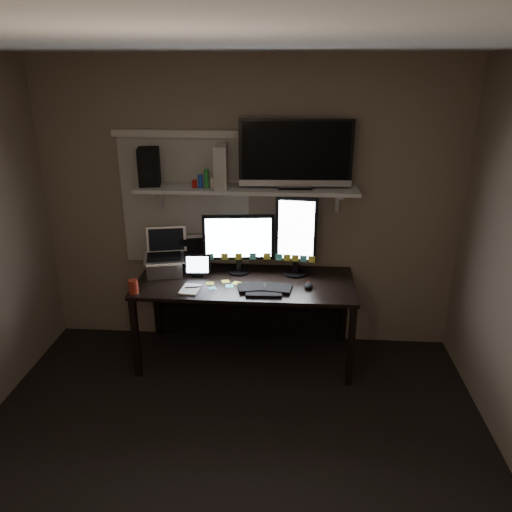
# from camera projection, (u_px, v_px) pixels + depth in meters

# --- Properties ---
(floor) EXTENTS (3.60, 3.60, 0.00)m
(floor) POSITION_uv_depth(u_px,v_px,m) (225.00, 484.00, 3.07)
(floor) COLOR black
(floor) RESTS_ON ground
(ceiling) EXTENTS (3.60, 3.60, 0.00)m
(ceiling) POSITION_uv_depth(u_px,v_px,m) (212.00, 43.00, 2.17)
(ceiling) COLOR silver
(ceiling) RESTS_ON back_wall
(back_wall) EXTENTS (3.60, 0.00, 3.60)m
(back_wall) POSITION_uv_depth(u_px,v_px,m) (249.00, 208.00, 4.29)
(back_wall) COLOR #7C6A59
(back_wall) RESTS_ON floor
(window_blinds) EXTENTS (1.10, 0.02, 1.10)m
(window_blinds) POSITION_uv_depth(u_px,v_px,m) (185.00, 202.00, 4.30)
(window_blinds) COLOR beige
(window_blinds) RESTS_ON back_wall
(desk) EXTENTS (1.80, 0.75, 0.73)m
(desk) POSITION_uv_depth(u_px,v_px,m) (247.00, 294.00, 4.31)
(desk) COLOR black
(desk) RESTS_ON floor
(wall_shelf) EXTENTS (1.80, 0.35, 0.03)m
(wall_shelf) POSITION_uv_depth(u_px,v_px,m) (247.00, 189.00, 4.05)
(wall_shelf) COLOR beige
(wall_shelf) RESTS_ON back_wall
(monitor_landscape) EXTENTS (0.61, 0.12, 0.53)m
(monitor_landscape) POSITION_uv_depth(u_px,v_px,m) (239.00, 244.00, 4.22)
(monitor_landscape) COLOR black
(monitor_landscape) RESTS_ON desk
(monitor_portrait) EXTENTS (0.35, 0.10, 0.69)m
(monitor_portrait) POSITION_uv_depth(u_px,v_px,m) (296.00, 236.00, 4.14)
(monitor_portrait) COLOR black
(monitor_portrait) RESTS_ON desk
(keyboard) EXTENTS (0.44, 0.18, 0.03)m
(keyboard) POSITION_uv_depth(u_px,v_px,m) (265.00, 288.00, 3.97)
(keyboard) COLOR black
(keyboard) RESTS_ON desk
(mouse) EXTENTS (0.09, 0.12, 0.04)m
(mouse) POSITION_uv_depth(u_px,v_px,m) (308.00, 286.00, 4.00)
(mouse) COLOR black
(mouse) RESTS_ON desk
(notepad) EXTENTS (0.16, 0.21, 0.01)m
(notepad) POSITION_uv_depth(u_px,v_px,m) (190.00, 289.00, 3.97)
(notepad) COLOR white
(notepad) RESTS_ON desk
(tablet) EXTENTS (0.23, 0.10, 0.19)m
(tablet) POSITION_uv_depth(u_px,v_px,m) (198.00, 265.00, 4.20)
(tablet) COLOR black
(tablet) RESTS_ON desk
(file_sorter) EXTENTS (0.24, 0.15, 0.29)m
(file_sorter) POSITION_uv_depth(u_px,v_px,m) (193.00, 251.00, 4.39)
(file_sorter) COLOR black
(file_sorter) RESTS_ON desk
(laptop) EXTENTS (0.39, 0.34, 0.38)m
(laptop) POSITION_uv_depth(u_px,v_px,m) (164.00, 253.00, 4.20)
(laptop) COLOR silver
(laptop) RESTS_ON desk
(cup) EXTENTS (0.09, 0.09, 0.11)m
(cup) POSITION_uv_depth(u_px,v_px,m) (133.00, 287.00, 3.90)
(cup) COLOR maroon
(cup) RESTS_ON desk
(sticky_notes) EXTENTS (0.29, 0.22, 0.00)m
(sticky_notes) POSITION_uv_depth(u_px,v_px,m) (223.00, 284.00, 4.08)
(sticky_notes) COLOR yellow
(sticky_notes) RESTS_ON desk
(tv) EXTENTS (0.90, 0.20, 0.54)m
(tv) POSITION_uv_depth(u_px,v_px,m) (296.00, 154.00, 3.92)
(tv) COLOR black
(tv) RESTS_ON wall_shelf
(game_console) EXTENTS (0.11, 0.29, 0.34)m
(game_console) POSITION_uv_depth(u_px,v_px,m) (222.00, 166.00, 4.00)
(game_console) COLOR beige
(game_console) RESTS_ON wall_shelf
(speaker) EXTENTS (0.20, 0.23, 0.30)m
(speaker) POSITION_uv_depth(u_px,v_px,m) (149.00, 167.00, 4.06)
(speaker) COLOR black
(speaker) RESTS_ON wall_shelf
(bottles) EXTENTS (0.24, 0.08, 0.15)m
(bottles) POSITION_uv_depth(u_px,v_px,m) (206.00, 179.00, 3.99)
(bottles) COLOR #A50F0C
(bottles) RESTS_ON wall_shelf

